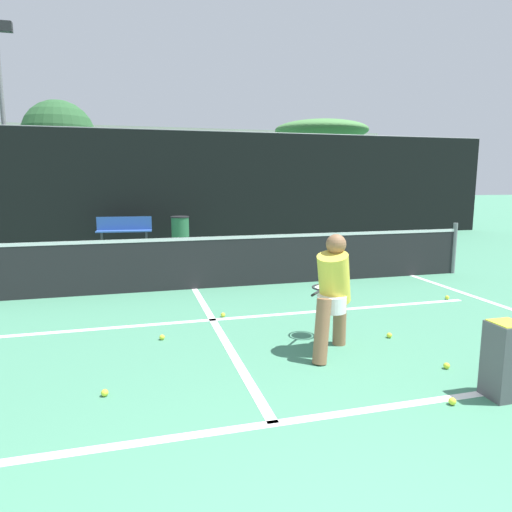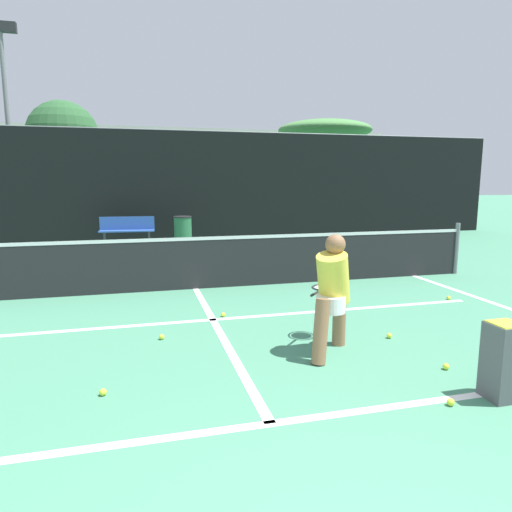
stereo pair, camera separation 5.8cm
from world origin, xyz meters
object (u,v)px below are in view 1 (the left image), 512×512
object	(u,v)px
player_practicing	(333,291)
parked_car	(202,214)
trash_bin	(180,230)
ball_hopper	(504,358)
courtside_bench	(124,230)

from	to	relation	value
player_practicing	parked_car	size ratio (longest dim) A/B	0.29
trash_bin	parked_car	world-z (taller)	parked_car
ball_hopper	trash_bin	distance (m)	11.14
ball_hopper	player_practicing	bearing A→B (deg)	125.43
player_practicing	courtside_bench	bearing A→B (deg)	57.29
player_practicing	ball_hopper	bearing A→B (deg)	-101.21
ball_hopper	courtside_bench	xyz separation A→B (m)	(-3.43, 11.12, 0.10)
ball_hopper	trash_bin	xyz separation A→B (m)	(-1.76, 11.00, 0.06)
player_practicing	trash_bin	bearing A→B (deg)	47.75
ball_hopper	trash_bin	world-z (taller)	trash_bin
player_practicing	trash_bin	world-z (taller)	player_practicing
player_practicing	courtside_bench	world-z (taller)	player_practicing
courtside_bench	parked_car	world-z (taller)	parked_car
courtside_bench	parked_car	distance (m)	5.20
courtside_bench	parked_car	bearing A→B (deg)	59.76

